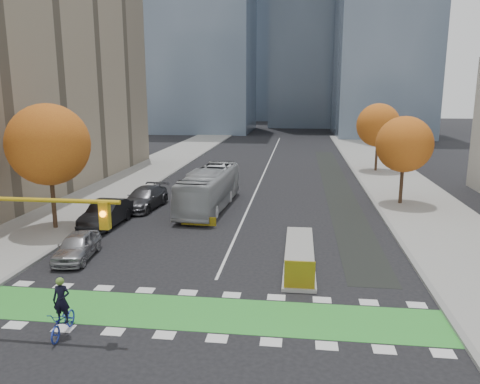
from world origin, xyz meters
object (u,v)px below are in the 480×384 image
(tree_west, at_px, (49,145))
(parked_car_c, at_px, (144,198))
(tree_east_near, at_px, (404,144))
(tree_east_far, at_px, (378,125))
(parked_car_a, at_px, (77,246))
(parked_car_b, at_px, (106,213))
(hazard_board, at_px, (300,275))
(cyclist, at_px, (63,316))
(bus, at_px, (209,189))

(tree_west, bearing_deg, parked_car_c, 57.62)
(tree_east_near, distance_m, tree_east_far, 16.01)
(tree_west, distance_m, tree_east_far, 35.73)
(tree_east_near, distance_m, parked_car_a, 25.37)
(tree_east_near, bearing_deg, parked_car_b, -157.46)
(parked_car_a, bearing_deg, hazard_board, -19.66)
(hazard_board, relative_size, cyclist, 0.61)
(hazard_board, distance_m, tree_east_near, 19.93)
(tree_west, xyz_separation_m, parked_car_c, (3.98, 6.28, -4.80))
(tree_east_far, relative_size, parked_car_c, 1.36)
(parked_car_c, bearing_deg, bus, 13.75)
(parked_car_c, bearing_deg, tree_east_near, 16.15)
(cyclist, height_order, parked_car_c, cyclist)
(cyclist, distance_m, parked_car_c, 19.38)
(hazard_board, xyz_separation_m, parked_car_b, (-13.00, 9.08, 0.06))
(parked_car_c, bearing_deg, parked_car_a, -84.31)
(bus, relative_size, parked_car_c, 1.98)
(hazard_board, height_order, cyclist, cyclist)
(tree_east_far, bearing_deg, tree_east_near, -91.79)
(tree_west, distance_m, bus, 12.10)
(parked_car_b, xyz_separation_m, parked_car_c, (0.98, 5.00, -0.05))
(tree_east_far, height_order, cyclist, tree_east_far)
(cyclist, distance_m, bus, 19.91)
(parked_car_a, height_order, parked_car_b, parked_car_b)
(hazard_board, bearing_deg, cyclist, -150.15)
(tree_east_near, bearing_deg, hazard_board, -114.20)
(tree_west, xyz_separation_m, cyclist, (7.25, -12.82, -4.86))
(hazard_board, height_order, tree_west, tree_west)
(cyclist, bearing_deg, tree_east_far, 62.21)
(tree_east_near, xyz_separation_m, tree_east_far, (0.50, 16.00, 0.38))
(parked_car_a, relative_size, parked_car_c, 0.75)
(cyclist, height_order, parked_car_a, cyclist)
(parked_car_c, bearing_deg, tree_east_far, 49.49)
(tree_west, height_order, parked_car_b, tree_west)
(parked_car_a, bearing_deg, tree_east_far, 49.86)
(tree_east_near, height_order, cyclist, tree_east_near)
(tree_west, height_order, bus, tree_west)
(hazard_board, xyz_separation_m, bus, (-7.00, 14.80, 0.75))
(cyclist, relative_size, bus, 0.20)
(tree_west, relative_size, parked_car_a, 1.96)
(hazard_board, xyz_separation_m, tree_west, (-16.00, 7.80, 4.82))
(hazard_board, bearing_deg, tree_east_far, 75.88)
(parked_car_a, bearing_deg, bus, 60.73)
(tree_east_far, bearing_deg, tree_west, -133.30)
(parked_car_b, relative_size, parked_car_c, 0.93)
(tree_east_near, relative_size, parked_car_c, 1.26)
(hazard_board, height_order, tree_east_far, tree_east_far)
(tree_east_near, height_order, bus, tree_east_near)
(parked_car_c, bearing_deg, hazard_board, -43.90)
(tree_west, distance_m, tree_east_near, 26.01)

